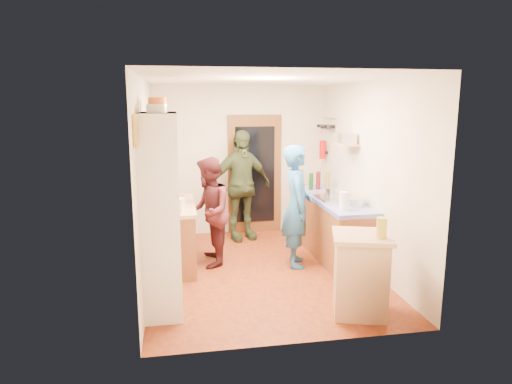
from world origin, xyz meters
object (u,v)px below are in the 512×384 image
object	(u,v)px
right_counter_base	(332,228)
person_left	(211,211)
person_hob	(299,206)
hutch_body	(162,211)
island_base	(360,276)
person_back	(241,185)

from	to	relation	value
right_counter_base	person_left	world-z (taller)	person_left
person_hob	hutch_body	bearing A→B (deg)	124.93
person_hob	person_left	world-z (taller)	person_hob
hutch_body	island_base	bearing A→B (deg)	-17.68
right_counter_base	island_base	world-z (taller)	island_base
right_counter_base	person_hob	xyz separation A→B (m)	(-0.63, -0.38, 0.45)
right_counter_base	person_back	bearing A→B (deg)	139.46
person_left	hutch_body	bearing A→B (deg)	-23.90
island_base	hutch_body	bearing A→B (deg)	162.32
person_back	person_left	bearing A→B (deg)	-134.60
island_base	person_back	world-z (taller)	person_back
person_back	right_counter_base	bearing A→B (deg)	-57.43
hutch_body	person_hob	xyz separation A→B (m)	(1.87, 0.92, -0.23)
hutch_body	right_counter_base	size ratio (longest dim) A/B	1.00
person_hob	person_back	bearing A→B (deg)	31.75
hutch_body	right_counter_base	distance (m)	2.90
person_left	person_back	bearing A→B (deg)	156.48
right_counter_base	island_base	bearing A→B (deg)	-100.51
right_counter_base	person_hob	size ratio (longest dim) A/B	1.27
right_counter_base	person_left	bearing A→B (deg)	-177.05
hutch_body	person_hob	size ratio (longest dim) A/B	1.27
hutch_body	person_hob	bearing A→B (deg)	26.25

